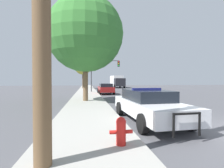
{
  "coord_description": "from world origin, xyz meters",
  "views": [
    {
      "loc": [
        -5.14,
        -5.69,
        1.84
      ],
      "look_at": [
        -1.15,
        21.67,
        1.22
      ],
      "focal_mm": 28.0,
      "sensor_mm": 36.0,
      "label": 1
    }
  ],
  "objects_px": {
    "box_truck": "(117,81)",
    "tree_sidewalk_far": "(83,66)",
    "police_car": "(148,104)",
    "fire_hydrant": "(121,130)",
    "car_background_midblock": "(106,88)",
    "traffic_light": "(103,68)",
    "tree_sidewalk_near": "(85,34)"
  },
  "relations": [
    {
      "from": "police_car",
      "to": "car_background_midblock",
      "type": "relative_size",
      "value": 1.33
    },
    {
      "from": "car_background_midblock",
      "to": "police_car",
      "type": "bearing_deg",
      "value": -90.11
    },
    {
      "from": "car_background_midblock",
      "to": "tree_sidewalk_near",
      "type": "xyz_separation_m",
      "value": [
        -2.58,
        -8.12,
        4.89
      ]
    },
    {
      "from": "traffic_light",
      "to": "tree_sidewalk_far",
      "type": "distance_m",
      "value": 11.79
    },
    {
      "from": "police_car",
      "to": "tree_sidewalk_near",
      "type": "distance_m",
      "value": 9.12
    },
    {
      "from": "tree_sidewalk_far",
      "to": "tree_sidewalk_near",
      "type": "xyz_separation_m",
      "value": [
        0.66,
        -22.7,
        0.82
      ]
    },
    {
      "from": "box_truck",
      "to": "tree_sidewalk_far",
      "type": "distance_m",
      "value": 9.79
    },
    {
      "from": "box_truck",
      "to": "tree_sidewalk_far",
      "type": "relative_size",
      "value": 1.14
    },
    {
      "from": "traffic_light",
      "to": "box_truck",
      "type": "xyz_separation_m",
      "value": [
        4.86,
        15.74,
        -2.0
      ]
    },
    {
      "from": "tree_sidewalk_near",
      "to": "tree_sidewalk_far",
      "type": "bearing_deg",
      "value": 91.68
    },
    {
      "from": "fire_hydrant",
      "to": "car_background_midblock",
      "type": "distance_m",
      "value": 18.32
    },
    {
      "from": "fire_hydrant",
      "to": "tree_sidewalk_near",
      "type": "xyz_separation_m",
      "value": [
        -0.99,
        10.13,
        5.11
      ]
    },
    {
      "from": "box_truck",
      "to": "car_background_midblock",
      "type": "bearing_deg",
      "value": 73.82
    },
    {
      "from": "traffic_light",
      "to": "tree_sidewalk_far",
      "type": "height_order",
      "value": "tree_sidewalk_far"
    },
    {
      "from": "box_truck",
      "to": "tree_sidewalk_near",
      "type": "xyz_separation_m",
      "value": [
        -7.43,
        -27.17,
        4.05
      ]
    },
    {
      "from": "police_car",
      "to": "box_truck",
      "type": "bearing_deg",
      "value": -100.93
    },
    {
      "from": "car_background_midblock",
      "to": "box_truck",
      "type": "relative_size",
      "value": 0.55
    },
    {
      "from": "car_background_midblock",
      "to": "tree_sidewalk_far",
      "type": "distance_m",
      "value": 15.48
    },
    {
      "from": "tree_sidewalk_far",
      "to": "tree_sidewalk_near",
      "type": "distance_m",
      "value": 22.73
    },
    {
      "from": "fire_hydrant",
      "to": "tree_sidewalk_near",
      "type": "height_order",
      "value": "tree_sidewalk_near"
    },
    {
      "from": "police_car",
      "to": "box_truck",
      "type": "relative_size",
      "value": 0.73
    },
    {
      "from": "tree_sidewalk_far",
      "to": "tree_sidewalk_near",
      "type": "relative_size",
      "value": 0.75
    },
    {
      "from": "car_background_midblock",
      "to": "tree_sidewalk_near",
      "type": "distance_m",
      "value": 9.82
    },
    {
      "from": "police_car",
      "to": "fire_hydrant",
      "type": "distance_m",
      "value": 3.48
    },
    {
      "from": "traffic_light",
      "to": "car_background_midblock",
      "type": "height_order",
      "value": "traffic_light"
    },
    {
      "from": "traffic_light",
      "to": "tree_sidewalk_near",
      "type": "xyz_separation_m",
      "value": [
        -2.57,
        -11.43,
        2.05
      ]
    },
    {
      "from": "traffic_light",
      "to": "car_background_midblock",
      "type": "bearing_deg",
      "value": -89.89
    },
    {
      "from": "fire_hydrant",
      "to": "tree_sidewalk_far",
      "type": "relative_size",
      "value": 0.11
    },
    {
      "from": "police_car",
      "to": "fire_hydrant",
      "type": "xyz_separation_m",
      "value": [
        -1.83,
        -2.95,
        -0.23
      ]
    },
    {
      "from": "car_background_midblock",
      "to": "tree_sidewalk_near",
      "type": "relative_size",
      "value": 0.47
    },
    {
      "from": "car_background_midblock",
      "to": "box_truck",
      "type": "height_order",
      "value": "box_truck"
    },
    {
      "from": "fire_hydrant",
      "to": "car_background_midblock",
      "type": "height_order",
      "value": "car_background_midblock"
    }
  ]
}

